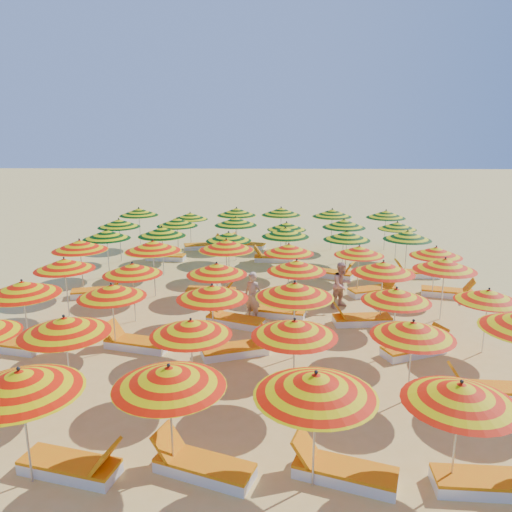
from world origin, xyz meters
name	(u,v)px	position (x,y,z in m)	size (l,w,h in m)	color
ground	(256,307)	(0.00, 0.00, 0.00)	(120.00, 120.00, 0.00)	#E5BF65
umbrella_1	(20,381)	(-3.49, -8.52, 1.83)	(2.49, 2.49, 2.08)	silver
umbrella_2	(169,377)	(-1.20, -8.18, 1.76)	(2.27, 2.27, 2.00)	silver
umbrella_3	(316,385)	(1.16, -8.51, 1.83)	(2.56, 2.56, 2.08)	silver
umbrella_4	(461,393)	(3.41, -8.47, 1.69)	(1.89, 1.89, 1.92)	silver
umbrella_7	(64,325)	(-3.78, -6.04, 1.76)	(2.24, 2.24, 2.00)	silver
umbrella_8	(191,328)	(-1.21, -5.78, 1.63)	(1.80, 1.80, 1.85)	silver
umbrella_9	(295,328)	(0.96, -5.90, 1.69)	(2.32, 2.32, 1.92)	silver
umbrella_10	(413,329)	(3.43, -5.77, 1.64)	(2.27, 2.27, 1.86)	silver
umbrella_12	(22,288)	(-5.84, -3.61, 1.76)	(2.47, 2.47, 2.00)	silver
umbrella_13	(112,291)	(-3.62, -3.43, 1.64)	(1.89, 1.89, 1.87)	silver
umbrella_14	(212,292)	(-1.00, -3.62, 1.71)	(2.07, 2.07, 1.94)	silver
umbrella_15	(295,290)	(1.07, -3.77, 1.83)	(2.42, 2.42, 2.07)	silver
umbrella_16	(396,295)	(3.64, -3.53, 1.64)	(1.95, 1.95, 1.86)	silver
umbrella_17	(489,295)	(6.03, -3.33, 1.57)	(2.03, 2.03, 1.78)	silver
umbrella_18	(64,264)	(-5.81, -1.02, 1.69)	(2.07, 2.07, 1.92)	silver
umbrella_19	(132,269)	(-3.63, -1.37, 1.65)	(2.33, 2.33, 1.88)	silver
umbrella_20	(217,269)	(-1.11, -1.42, 1.68)	(2.32, 2.32, 1.91)	silver
umbrella_21	(297,266)	(1.27, -0.99, 1.68)	(2.29, 2.29, 1.91)	silver
umbrella_22	(383,268)	(3.79, -1.34, 1.74)	(2.29, 2.29, 1.98)	silver
umbrella_23	(445,264)	(5.72, -0.96, 1.74)	(2.44, 2.44, 1.98)	silver
umbrella_24	(80,245)	(-6.15, 1.17, 1.78)	(2.04, 2.04, 2.02)	silver
umbrella_25	(153,246)	(-3.54, 0.97, 1.81)	(2.37, 2.37, 2.06)	silver
umbrella_26	(226,245)	(-1.05, 1.24, 1.80)	(2.05, 2.05, 2.05)	silver
umbrella_27	(289,249)	(1.12, 1.39, 1.64)	(2.29, 2.29, 1.87)	silver
umbrella_28	(359,251)	(3.55, 1.29, 1.61)	(1.79, 1.79, 1.83)	silver
umbrella_29	(436,252)	(6.12, 1.10, 1.64)	(1.90, 1.90, 1.86)	silver
umbrella_30	(107,234)	(-5.90, 3.33, 1.71)	(1.94, 1.94, 1.95)	silver
umbrella_31	(162,232)	(-3.79, 3.62, 1.78)	(2.03, 2.03, 2.02)	silver
umbrella_32	(229,236)	(-1.14, 3.35, 1.65)	(2.35, 2.35, 1.88)	silver
umbrella_33	(285,232)	(1.08, 3.68, 1.77)	(1.99, 1.99, 2.01)	silver
umbrella_34	(347,236)	(3.44, 3.42, 1.70)	(2.38, 2.38, 1.93)	silver
umbrella_35	(407,235)	(5.77, 3.40, 1.72)	(2.09, 2.09, 1.96)	silver
umbrella_36	(119,223)	(-6.11, 5.72, 1.72)	(2.27, 2.27, 1.95)	silver
umbrella_37	(177,222)	(-3.63, 6.10, 1.71)	(2.29, 2.29, 1.94)	silver
umbrella_38	(236,221)	(-1.03, 6.03, 1.76)	(2.25, 2.25, 2.00)	silver
umbrella_39	(287,226)	(1.20, 5.85, 1.60)	(2.18, 2.18, 1.81)	silver
umbrella_40	(344,224)	(3.67, 5.73, 1.74)	(2.33, 2.33, 1.98)	silver
umbrella_41	(397,226)	(6.07, 6.15, 1.58)	(1.77, 1.77, 1.80)	silver
umbrella_42	(139,212)	(-5.92, 8.40, 1.78)	(2.45, 2.45, 2.02)	silver
umbrella_43	(190,216)	(-3.40, 8.35, 1.59)	(1.89, 1.89, 1.81)	silver
umbrella_44	(237,212)	(-1.15, 8.40, 1.81)	(2.54, 2.54, 2.05)	silver
umbrella_45	(281,211)	(1.02, 8.53, 1.81)	(2.56, 2.56, 2.06)	silver
umbrella_46	(332,213)	(3.46, 8.20, 1.80)	(2.41, 2.41, 2.04)	silver
umbrella_47	(386,214)	(6.02, 8.16, 1.76)	(2.07, 2.07, 2.00)	silver
lounger_1	(72,466)	(-2.89, -8.32, 0.15)	(1.82, 0.98, 0.69)	white
lounger_2	(202,466)	(-0.69, -8.27, 0.15)	(1.83, 1.15, 0.69)	white
lounger_3	(342,471)	(1.66, -8.33, 0.15)	(1.83, 1.11, 0.69)	white
lounger_4	(490,482)	(4.01, -8.55, 0.15)	(1.76, 0.67, 0.69)	white
lounger_5	(487,390)	(5.21, -5.60, 0.15)	(1.76, 0.68, 0.69)	white
lounger_6	(9,344)	(-6.44, -3.48, 0.15)	(1.82, 0.95, 0.69)	white
lounger_7	(136,343)	(-3.12, -3.30, 0.15)	(1.82, 1.01, 0.69)	white
lounger_8	(236,349)	(-0.40, -3.64, 0.15)	(1.83, 1.11, 0.69)	white
lounger_9	(415,349)	(4.23, -3.49, 0.15)	(1.82, 1.20, 0.69)	white
lounger_10	(234,320)	(-0.61, -1.59, 0.15)	(1.82, 1.19, 0.69)	white
lounger_11	(279,312)	(0.77, -0.88, 0.15)	(1.82, 0.98, 0.69)	white
lounger_12	(361,319)	(3.19, -1.44, 0.15)	(1.78, 0.76, 0.69)	white
lounger_13	(98,292)	(-5.55, 0.96, 0.15)	(1.82, 0.97, 0.69)	white
lounger_14	(212,292)	(-1.55, 1.08, 0.15)	(1.77, 0.72, 0.69)	white
lounger_15	(374,290)	(4.14, 1.36, 0.15)	(1.83, 1.16, 0.69)	white
lounger_16	(448,292)	(6.72, 1.22, 0.15)	(1.82, 1.02, 0.69)	white
lounger_17	(332,274)	(2.94, 3.46, 0.15)	(1.82, 1.23, 0.69)	white
lounger_18	(416,273)	(6.27, 3.58, 0.15)	(1.73, 0.59, 0.69)	white
lounger_19	(165,257)	(-4.23, 5.99, 0.15)	(1.78, 0.74, 0.69)	white
lounger_20	(273,258)	(0.60, 5.87, 0.15)	(1.75, 0.62, 0.69)	white
lounger_21	(203,246)	(-2.80, 8.21, 0.15)	(1.82, 1.01, 0.69)	white
lounger_22	(247,245)	(-0.64, 8.45, 0.15)	(1.83, 1.16, 0.69)	white
beachgoer_a	(252,297)	(-0.06, -1.27, 0.77)	(0.56, 0.37, 1.54)	tan
beachgoer_b	(342,285)	(2.81, 0.02, 0.76)	(0.74, 0.58, 1.53)	tan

